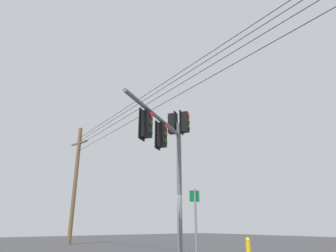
{
  "coord_description": "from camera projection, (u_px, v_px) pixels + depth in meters",
  "views": [
    {
      "loc": [
        -7.06,
        -9.91,
        1.37
      ],
      "look_at": [
        -0.65,
        -1.25,
        5.05
      ],
      "focal_mm": 30.98,
      "sensor_mm": 36.0,
      "label": 1
    }
  ],
  "objects": [
    {
      "name": "signal_mast_assembly",
      "position": [
        170.0,
        145.0,
        11.39
      ],
      "size": [
        4.41,
        3.05,
        6.12
      ],
      "color": "slate",
      "rests_on": "ground"
    },
    {
      "name": "utility_pole_wooden",
      "position": [
        75.0,
        181.0,
        22.57
      ],
      "size": [
        0.6,
        2.06,
        8.94
      ],
      "color": "brown",
      "rests_on": "ground"
    },
    {
      "name": "route_sign_primary",
      "position": [
        196.0,
        221.0,
        8.73
      ],
      "size": [
        0.32,
        0.13,
        2.43
      ],
      "color": "slate",
      "rests_on": "ground"
    },
    {
      "name": "fire_hydrant",
      "position": [
        248.0,
        247.0,
        13.18
      ],
      "size": [
        0.3,
        0.22,
        0.81
      ],
      "color": "yellow",
      "rests_on": "ground"
    },
    {
      "name": "overhead_wire_span",
      "position": [
        197.0,
        72.0,
        12.3
      ],
      "size": [
        0.53,
        29.15,
        1.26
      ],
      "color": "black"
    }
  ]
}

